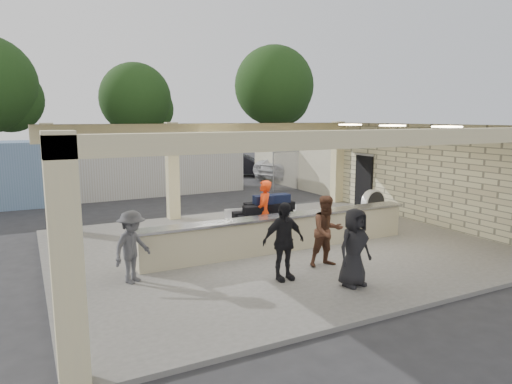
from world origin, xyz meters
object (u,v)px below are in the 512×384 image
drum_fan (373,202)px  passenger_d (354,247)px  luggage_cart (268,216)px  car_dark (241,165)px  passenger_a (327,231)px  baggage_handler (264,212)px  car_white_a (298,166)px  passenger_b (283,241)px  car_white_b (347,165)px  passenger_c (132,247)px  baggage_counter (283,233)px  container_white (115,168)px

drum_fan → passenger_d: size_ratio=0.58×
luggage_cart → car_dark: 16.11m
drum_fan → passenger_d: passenger_d is taller
passenger_a → drum_fan: bearing=43.0°
baggage_handler → car_dark: (6.36, 15.13, -0.31)m
passenger_d → car_white_a: bearing=54.9°
passenger_d → car_white_a: size_ratio=0.30×
drum_fan → car_white_a: (3.57, 10.74, 0.17)m
baggage_handler → passenger_b: baggage_handler is taller
passenger_b → car_white_b: bearing=47.7°
luggage_cart → car_white_a: size_ratio=0.45×
baggage_handler → luggage_cart: bearing=167.2°
passenger_b → passenger_c: passenger_b is taller
luggage_cart → passenger_c: passenger_c is taller
baggage_handler → car_dark: size_ratio=0.43×
baggage_counter → car_white_b: 18.40m
baggage_handler → passenger_c: (-4.06, -1.47, -0.11)m
baggage_handler → baggage_counter: bearing=48.4°
luggage_cart → car_white_a: bearing=62.5°
passenger_b → car_white_a: passenger_b is taller
drum_fan → container_white: container_white is taller
drum_fan → passenger_a: (-4.86, -3.87, 0.34)m
passenger_d → passenger_c: bearing=144.1°
passenger_d → car_white_b: bearing=45.7°
passenger_a → container_white: 13.58m
passenger_a → container_white: bearing=105.7°
drum_fan → car_white_b: 13.46m
baggage_counter → container_white: container_white is taller
container_white → car_white_b: bearing=5.2°
passenger_b → car_dark: (7.37, 17.95, -0.27)m
baggage_handler → passenger_c: 4.31m
luggage_cart → passenger_c: (-4.31, -1.69, 0.07)m
car_dark → car_white_b: bearing=-76.0°
baggage_counter → passenger_a: passenger_a is taller
passenger_b → car_white_a: 17.91m
baggage_counter → car_dark: car_dark is taller
passenger_a → passenger_b: (-1.44, -0.35, 0.01)m
baggage_handler → passenger_c: bearing=-33.6°
passenger_b → container_white: (-1.21, 13.66, 0.35)m
baggage_counter → container_white: (-2.39, 11.64, 0.75)m
baggage_counter → passenger_c: size_ratio=5.07×
baggage_counter → drum_fan: size_ratio=8.24×
baggage_counter → baggage_handler: bearing=101.8°
drum_fan → car_dark: 13.78m
passenger_c → container_white: container_white is taller
baggage_counter → car_white_a: size_ratio=1.46×
baggage_counter → container_white: size_ratio=0.66×
baggage_handler → passenger_d: bearing=38.9°
baggage_counter → passenger_b: 2.37m
car_white_a → car_white_b: 4.04m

